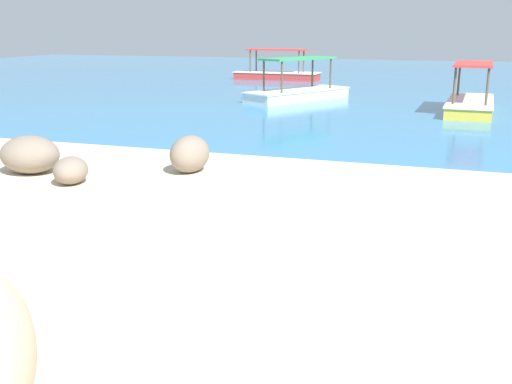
{
  "coord_description": "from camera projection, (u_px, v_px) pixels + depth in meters",
  "views": [
    {
      "loc": [
        1.83,
        -2.7,
        2.21
      ],
      "look_at": [
        -0.08,
        3.0,
        0.55
      ],
      "focal_mm": 42.04,
      "sensor_mm": 36.0,
      "label": 1
    }
  ],
  "objects": [
    {
      "name": "boat_red",
      "position": [
        277.0,
        73.0,
        25.82
      ],
      "size": [
        3.69,
        1.2,
        1.29
      ],
      "rotation": [
        0.0,
        0.0,
        3.13
      ],
      "color": "#C63833",
      "rests_on": "water_surface"
    },
    {
      "name": "water_surface",
      "position": [
        410.0,
        85.0,
        23.73
      ],
      "size": [
        60.0,
        36.0,
        0.03
      ],
      "primitive_type": "cube",
      "color": "teal",
      "rests_on": "ground"
    },
    {
      "name": "shore_rock_medium",
      "position": [
        71.0,
        170.0,
        8.55
      ],
      "size": [
        0.69,
        0.78,
        0.39
      ],
      "primitive_type": "ellipsoid",
      "rotation": [
        0.0,
        0.0,
        1.96
      ],
      "color": "gray",
      "rests_on": "sand_beach"
    },
    {
      "name": "shore_rock_flat",
      "position": [
        30.0,
        154.0,
        9.16
      ],
      "size": [
        1.11,
        0.98,
        0.57
      ],
      "primitive_type": "ellipsoid",
      "rotation": [
        0.0,
        0.0,
        2.93
      ],
      "color": "gray",
      "rests_on": "sand_beach"
    },
    {
      "name": "boat_white",
      "position": [
        298.0,
        91.0,
        18.58
      ],
      "size": [
        2.8,
        3.77,
        1.29
      ],
      "rotation": [
        0.0,
        0.0,
        4.2
      ],
      "color": "white",
      "rests_on": "water_surface"
    },
    {
      "name": "boat_yellow",
      "position": [
        470.0,
        102.0,
        15.93
      ],
      "size": [
        1.31,
        3.72,
        1.29
      ],
      "rotation": [
        0.0,
        0.0,
        1.53
      ],
      "color": "gold",
      "rests_on": "water_surface"
    },
    {
      "name": "shore_rock_large",
      "position": [
        190.0,
        154.0,
        9.21
      ],
      "size": [
        0.62,
        0.81,
        0.57
      ],
      "primitive_type": "ellipsoid",
      "rotation": [
        0.0,
        0.0,
        1.48
      ],
      "color": "gray",
      "rests_on": "sand_beach"
    }
  ]
}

